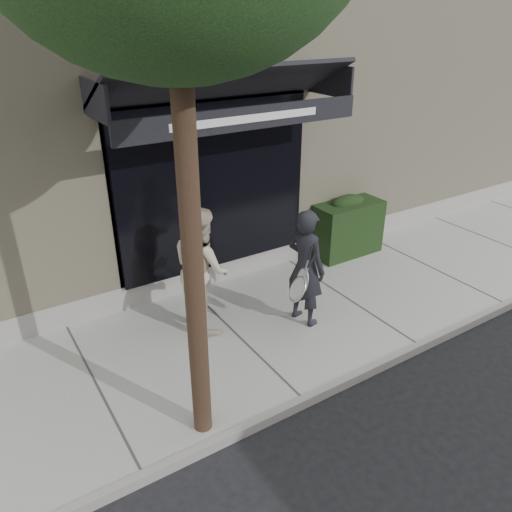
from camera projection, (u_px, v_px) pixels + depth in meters
ground at (343, 302)px, 8.11m from camera, size 80.00×80.00×0.00m
sidewalk at (343, 299)px, 8.08m from camera, size 20.00×3.00×0.12m
curb at (418, 347)px, 6.91m from camera, size 20.00×0.10×0.14m
building_facade at (198, 90)px, 10.65m from camera, size 14.30×8.04×5.64m
hedge at (346, 226)px, 9.30m from camera, size 1.30×0.70×1.14m
pedestrian_front at (306, 268)px, 7.05m from camera, size 0.76×0.86×1.75m
pedestrian_back at (201, 268)px, 6.96m from camera, size 0.73×0.91×1.81m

